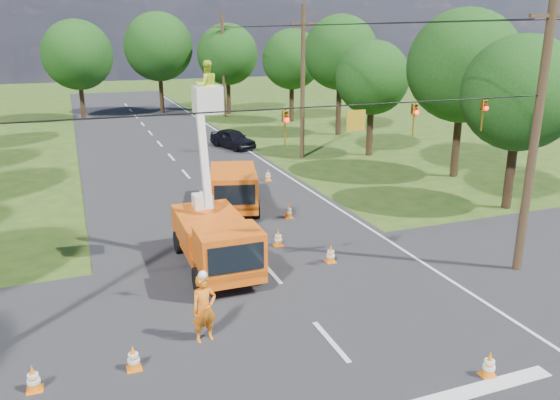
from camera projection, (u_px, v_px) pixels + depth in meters
name	position (u px, v px, depth m)	size (l,w,h in m)	color
ground	(186.00, 175.00, 33.09)	(140.00, 140.00, 0.00)	#264514
road_main	(186.00, 175.00, 33.09)	(12.00, 100.00, 0.06)	black
road_cross	(303.00, 310.00, 17.02)	(56.00, 10.00, 0.07)	black
edge_line	(273.00, 167.00, 34.99)	(0.12, 90.00, 0.02)	silver
bucket_truck	(215.00, 228.00, 19.56)	(2.37, 5.81, 7.40)	orange
second_truck	(234.00, 187.00, 26.48)	(3.47, 6.03, 2.13)	orange
ground_worker	(204.00, 309.00, 15.07)	(0.72, 0.48, 1.99)	orange
distant_car	(233.00, 139.00, 40.48)	(1.67, 4.14, 1.41)	black
traffic_cone_1	(489.00, 365.00, 13.62)	(0.38, 0.38, 0.71)	orange
traffic_cone_2	(278.00, 238.00, 21.97)	(0.38, 0.38, 0.71)	orange
traffic_cone_3	(289.00, 211.00, 25.27)	(0.38, 0.38, 0.71)	orange
traffic_cone_4	(133.00, 358.00, 13.90)	(0.38, 0.38, 0.71)	orange
traffic_cone_5	(33.00, 379.00, 13.08)	(0.38, 0.38, 0.71)	orange
traffic_cone_7	(268.00, 175.00, 31.62)	(0.38, 0.38, 0.71)	orange
traffic_cone_8	(331.00, 254.00, 20.40)	(0.38, 0.38, 0.71)	orange
pole_right_near	(536.00, 131.00, 18.41)	(1.80, 0.30, 10.00)	#4C3823
pole_right_mid	(303.00, 82.00, 36.26)	(1.80, 0.30, 10.00)	#4C3823
pole_right_far	(223.00, 65.00, 54.10)	(1.80, 0.30, 10.00)	#4C3823
signal_span	(375.00, 118.00, 16.04)	(18.00, 0.29, 1.07)	black
tree_right_a	(520.00, 94.00, 25.33)	(5.40, 5.40, 8.28)	#382616
tree_right_b	(464.00, 66.00, 30.94)	(6.40, 6.40, 9.65)	#382616
tree_right_c	(372.00, 78.00, 36.91)	(5.00, 5.00, 7.83)	#382616
tree_right_d	(340.00, 53.00, 44.19)	(6.00, 6.00, 9.70)	#382616
tree_right_e	(292.00, 59.00, 51.24)	(5.60, 5.60, 8.63)	#382616
tree_far_a	(77.00, 55.00, 51.86)	(6.60, 6.60, 9.50)	#382616
tree_far_b	(158.00, 47.00, 56.19)	(7.00, 7.00, 10.32)	#382616
tree_far_c	(227.00, 54.00, 55.95)	(6.20, 6.20, 9.18)	#382616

